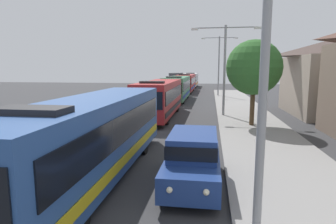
{
  "coord_description": "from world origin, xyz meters",
  "views": [
    {
      "loc": [
        2.96,
        0.78,
        4.13
      ],
      "look_at": [
        0.78,
        15.4,
        1.87
      ],
      "focal_mm": 30.5,
      "sensor_mm": 36.0,
      "label": 1
    }
  ],
  "objects_px": {
    "bus_fourth_in_line": "(186,82)",
    "white_suv": "(193,157)",
    "bus_rear": "(191,80)",
    "streetlamp_mid": "(225,60)",
    "bus_lead": "(94,135)",
    "streetlamp_far": "(219,60)",
    "box_truck_oncoming": "(176,80)",
    "roadside_tree": "(254,68)",
    "bus_second_in_line": "(160,97)",
    "bus_middle": "(177,88)",
    "streetlamp_near": "(268,6)"
  },
  "relations": [
    {
      "from": "bus_lead",
      "to": "white_suv",
      "type": "distance_m",
      "value": 3.76
    },
    {
      "from": "bus_rear",
      "to": "white_suv",
      "type": "xyz_separation_m",
      "value": [
        3.7,
        -54.09,
        -0.66
      ]
    },
    {
      "from": "bus_middle",
      "to": "roadside_tree",
      "type": "height_order",
      "value": "roadside_tree"
    },
    {
      "from": "bus_second_in_line",
      "to": "bus_middle",
      "type": "relative_size",
      "value": 0.96
    },
    {
      "from": "streetlamp_mid",
      "to": "streetlamp_near",
      "type": "bearing_deg",
      "value": -90.0
    },
    {
      "from": "bus_lead",
      "to": "streetlamp_mid",
      "type": "relative_size",
      "value": 1.6
    },
    {
      "from": "bus_fourth_in_line",
      "to": "white_suv",
      "type": "bearing_deg",
      "value": -84.81
    },
    {
      "from": "bus_rear",
      "to": "roadside_tree",
      "type": "relative_size",
      "value": 1.83
    },
    {
      "from": "bus_middle",
      "to": "streetlamp_near",
      "type": "height_order",
      "value": "streetlamp_near"
    },
    {
      "from": "bus_middle",
      "to": "bus_fourth_in_line",
      "type": "bearing_deg",
      "value": 90.0
    },
    {
      "from": "bus_rear",
      "to": "box_truck_oncoming",
      "type": "relative_size",
      "value": 1.3
    },
    {
      "from": "bus_middle",
      "to": "roadside_tree",
      "type": "bearing_deg",
      "value": -65.79
    },
    {
      "from": "box_truck_oncoming",
      "to": "roadside_tree",
      "type": "distance_m",
      "value": 42.93
    },
    {
      "from": "bus_second_in_line",
      "to": "roadside_tree",
      "type": "xyz_separation_m",
      "value": [
        7.21,
        -3.28,
        2.5
      ]
    },
    {
      "from": "roadside_tree",
      "to": "bus_fourth_in_line",
      "type": "bearing_deg",
      "value": 103.58
    },
    {
      "from": "white_suv",
      "to": "streetlamp_far",
      "type": "xyz_separation_m",
      "value": [
        1.7,
        33.37,
        4.31
      ]
    },
    {
      "from": "bus_lead",
      "to": "bus_fourth_in_line",
      "type": "distance_m",
      "value": 40.61
    },
    {
      "from": "bus_middle",
      "to": "streetlamp_far",
      "type": "height_order",
      "value": "streetlamp_far"
    },
    {
      "from": "bus_second_in_line",
      "to": "streetlamp_far",
      "type": "bearing_deg",
      "value": 74.32
    },
    {
      "from": "bus_middle",
      "to": "streetlamp_mid",
      "type": "bearing_deg",
      "value": -65.49
    },
    {
      "from": "bus_second_in_line",
      "to": "box_truck_oncoming",
      "type": "distance_m",
      "value": 38.41
    },
    {
      "from": "bus_fourth_in_line",
      "to": "white_suv",
      "type": "distance_m",
      "value": 40.85
    },
    {
      "from": "bus_middle",
      "to": "streetlamp_far",
      "type": "relative_size",
      "value": 1.32
    },
    {
      "from": "bus_fourth_in_line",
      "to": "white_suv",
      "type": "relative_size",
      "value": 2.62
    },
    {
      "from": "bus_lead",
      "to": "bus_middle",
      "type": "height_order",
      "value": "same"
    },
    {
      "from": "streetlamp_mid",
      "to": "roadside_tree",
      "type": "bearing_deg",
      "value": -66.62
    },
    {
      "from": "bus_lead",
      "to": "bus_second_in_line",
      "type": "height_order",
      "value": "same"
    },
    {
      "from": "bus_lead",
      "to": "streetlamp_far",
      "type": "xyz_separation_m",
      "value": [
        5.4,
        33.3,
        3.65
      ]
    },
    {
      "from": "box_truck_oncoming",
      "to": "streetlamp_mid",
      "type": "relative_size",
      "value": 1.11
    },
    {
      "from": "bus_fourth_in_line",
      "to": "roadside_tree",
      "type": "bearing_deg",
      "value": -76.42
    },
    {
      "from": "streetlamp_far",
      "to": "streetlamp_mid",
      "type": "bearing_deg",
      "value": -90.0
    },
    {
      "from": "bus_middle",
      "to": "bus_rear",
      "type": "height_order",
      "value": "same"
    },
    {
      "from": "bus_fourth_in_line",
      "to": "streetlamp_near",
      "type": "bearing_deg",
      "value": -83.0
    },
    {
      "from": "bus_lead",
      "to": "bus_middle",
      "type": "xyz_separation_m",
      "value": [
        -0.0,
        26.81,
        -0.0
      ]
    },
    {
      "from": "box_truck_oncoming",
      "to": "streetlamp_far",
      "type": "distance_m",
      "value": 21.24
    },
    {
      "from": "bus_second_in_line",
      "to": "streetlamp_far",
      "type": "relative_size",
      "value": 1.27
    },
    {
      "from": "box_truck_oncoming",
      "to": "streetlamp_far",
      "type": "xyz_separation_m",
      "value": [
        8.7,
        -19.04,
        3.63
      ]
    },
    {
      "from": "bus_middle",
      "to": "bus_fourth_in_line",
      "type": "relative_size",
      "value": 0.93
    },
    {
      "from": "streetlamp_mid",
      "to": "bus_fourth_in_line",
      "type": "bearing_deg",
      "value": 101.89
    },
    {
      "from": "bus_rear",
      "to": "streetlamp_mid",
      "type": "height_order",
      "value": "streetlamp_mid"
    },
    {
      "from": "bus_rear",
      "to": "streetlamp_far",
      "type": "height_order",
      "value": "streetlamp_far"
    },
    {
      "from": "streetlamp_near",
      "to": "box_truck_oncoming",
      "type": "bearing_deg",
      "value": 98.88
    },
    {
      "from": "streetlamp_mid",
      "to": "streetlamp_far",
      "type": "bearing_deg",
      "value": 90.0
    },
    {
      "from": "box_truck_oncoming",
      "to": "roadside_tree",
      "type": "xyz_separation_m",
      "value": [
        10.51,
        -41.55,
        2.47
      ]
    },
    {
      "from": "bus_second_in_line",
      "to": "bus_rear",
      "type": "relative_size",
      "value": 1.0
    },
    {
      "from": "bus_second_in_line",
      "to": "streetlamp_mid",
      "type": "xyz_separation_m",
      "value": [
        5.4,
        0.9,
        3.11
      ]
    },
    {
      "from": "bus_rear",
      "to": "roadside_tree",
      "type": "distance_m",
      "value": 43.9
    },
    {
      "from": "bus_fourth_in_line",
      "to": "bus_second_in_line",
      "type": "bearing_deg",
      "value": -90.0
    },
    {
      "from": "bus_lead",
      "to": "box_truck_oncoming",
      "type": "xyz_separation_m",
      "value": [
        -3.3,
        52.34,
        0.02
      ]
    },
    {
      "from": "bus_fourth_in_line",
      "to": "box_truck_oncoming",
      "type": "bearing_deg",
      "value": 105.72
    }
  ]
}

